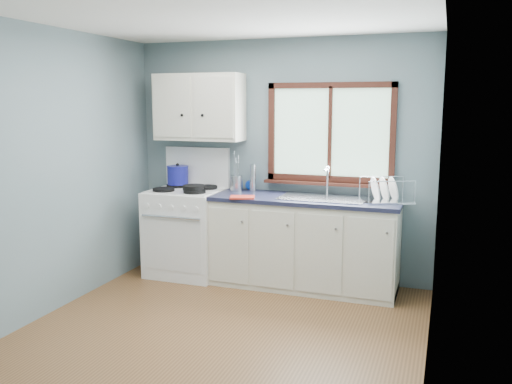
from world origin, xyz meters
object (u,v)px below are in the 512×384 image
(stockpot, at_px, (178,175))
(dish_rack, at_px, (385,195))
(sink, at_px, (323,205))
(gas_range, at_px, (187,229))
(base_cabinets, at_px, (304,247))
(utensil_crock, at_px, (236,183))
(skillet, at_px, (194,187))
(thermos, at_px, (253,178))

(stockpot, distance_m, dish_rack, 2.25)
(sink, bearing_deg, stockpot, 175.80)
(gas_range, height_order, base_cabinets, gas_range)
(base_cabinets, distance_m, stockpot, 1.61)
(gas_range, distance_m, dish_rack, 2.14)
(dish_rack, bearing_deg, gas_range, 157.91)
(base_cabinets, height_order, utensil_crock, utensil_crock)
(skillet, bearing_deg, stockpot, 140.05)
(stockpot, xyz_separation_m, thermos, (0.86, 0.06, -0.00))
(skillet, height_order, stockpot, stockpot)
(base_cabinets, distance_m, sink, 0.48)
(base_cabinets, bearing_deg, utensil_crock, 170.24)
(gas_range, height_order, dish_rack, gas_range)
(skillet, xyz_separation_m, dish_rack, (1.91, 0.20, -0.00))
(gas_range, distance_m, base_cabinets, 1.31)
(sink, distance_m, utensil_crock, 0.99)
(dish_rack, bearing_deg, sink, 160.39)
(thermos, bearing_deg, sink, -12.60)
(base_cabinets, bearing_deg, dish_rack, 3.17)
(dish_rack, bearing_deg, utensil_crock, 152.83)
(skillet, relative_size, stockpot, 1.38)
(gas_range, relative_size, thermos, 4.81)
(stockpot, bearing_deg, utensil_crock, 1.19)
(sink, distance_m, stockpot, 1.67)
(utensil_crock, height_order, thermos, utensil_crock)
(gas_range, bearing_deg, dish_rack, 1.70)
(base_cabinets, xyz_separation_m, stockpot, (-1.47, 0.12, 0.65))
(thermos, xyz_separation_m, dish_rack, (1.39, -0.13, -0.08))
(utensil_crock, bearing_deg, thermos, 13.70)
(skillet, height_order, thermos, thermos)
(sink, bearing_deg, gas_range, -179.29)
(gas_range, height_order, utensil_crock, gas_range)
(gas_range, bearing_deg, skillet, -39.72)
(skillet, relative_size, dish_rack, 0.64)
(utensil_crock, xyz_separation_m, dish_rack, (1.56, -0.09, -0.03))
(sink, xyz_separation_m, utensil_crock, (-0.97, 0.14, 0.15))
(gas_range, relative_size, sink, 1.62)
(base_cabinets, relative_size, sink, 2.20)
(utensil_crock, relative_size, dish_rack, 0.76)
(thermos, bearing_deg, skillet, -146.96)
(gas_range, relative_size, dish_rack, 2.44)
(sink, relative_size, thermos, 2.97)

